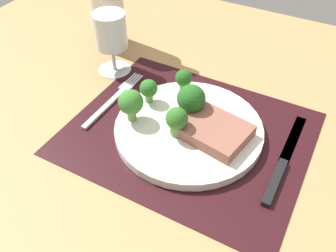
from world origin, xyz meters
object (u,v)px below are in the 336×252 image
steak (214,129)px  knife (283,163)px  wine_glass (111,35)px  plate (189,129)px  fork (114,98)px

steak → knife: steak is taller
steak → knife: bearing=1.7°
steak → wine_glass: size_ratio=0.88×
steak → knife: (12.48, 0.38, -2.38)cm
plate → fork: bearing=175.3°
knife → wine_glass: 42.56cm
plate → knife: 17.16cm
wine_glass → plate: bearing=-24.1°
fork → knife: (34.39, -0.89, 0.05)cm
fork → wine_glass: size_ratio=1.44×
steak → fork: 22.08cm
knife → wine_glass: bearing=165.7°
steak → wine_glass: 30.48cm
steak → plate: bearing=-178.1°
knife → wine_glass: size_ratio=1.72×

